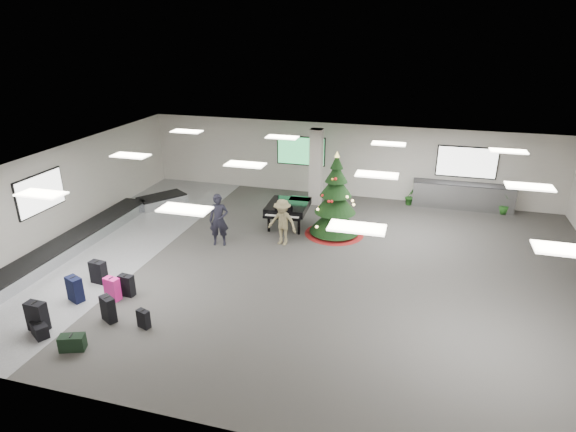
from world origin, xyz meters
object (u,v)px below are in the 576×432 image
(service_counter, at_px, (463,196))
(potted_plant_left, at_px, (410,196))
(baggage_carousel, at_px, (94,232))
(potted_plant_right, at_px, (504,204))
(traveler_b, at_px, (282,222))
(traveler_a, at_px, (219,220))
(pink_suitcase, at_px, (112,289))
(grand_piano, at_px, (287,208))
(christmas_tree, at_px, (335,207))

(service_counter, bearing_deg, potted_plant_left, -175.92)
(baggage_carousel, height_order, potted_plant_right, potted_plant_right)
(traveler_b, bearing_deg, baggage_carousel, -157.09)
(traveler_a, distance_m, potted_plant_right, 11.47)
(baggage_carousel, distance_m, pink_suitcase, 4.66)
(service_counter, distance_m, pink_suitcase, 14.06)
(grand_piano, relative_size, potted_plant_left, 2.55)
(baggage_carousel, relative_size, traveler_a, 5.31)
(grand_piano, bearing_deg, christmas_tree, -8.52)
(baggage_carousel, bearing_deg, potted_plant_left, 31.51)
(grand_piano, distance_m, traveler_b, 1.57)
(grand_piano, xyz_separation_m, traveler_b, (0.26, -1.55, 0.06))
(pink_suitcase, relative_size, traveler_a, 0.37)
(service_counter, height_order, potted_plant_left, service_counter)
(baggage_carousel, xyz_separation_m, potted_plant_left, (10.74, 6.58, 0.17))
(baggage_carousel, height_order, pink_suitcase, pink_suitcase)
(traveler_a, bearing_deg, potted_plant_left, 27.45)
(service_counter, xyz_separation_m, pink_suitcase, (-9.70, -10.17, -0.22))
(service_counter, xyz_separation_m, potted_plant_right, (1.58, -0.18, -0.13))
(traveler_a, relative_size, potted_plant_right, 2.18)
(baggage_carousel, xyz_separation_m, service_counter, (12.84, 6.73, 0.33))
(pink_suitcase, xyz_separation_m, grand_piano, (3.25, 6.32, 0.43))
(pink_suitcase, distance_m, potted_plant_left, 12.58)
(grand_piano, relative_size, traveler_b, 1.18)
(service_counter, distance_m, grand_piano, 7.52)
(christmas_tree, xyz_separation_m, traveler_b, (-1.58, -1.36, -0.24))
(grand_piano, bearing_deg, traveler_b, -83.21)
(christmas_tree, height_order, grand_piano, christmas_tree)
(service_counter, distance_m, christmas_tree, 6.16)
(pink_suitcase, distance_m, christmas_tree, 8.00)
(potted_plant_left, distance_m, potted_plant_right, 3.68)
(potted_plant_left, bearing_deg, service_counter, 4.08)
(baggage_carousel, height_order, christmas_tree, christmas_tree)
(traveler_b, bearing_deg, pink_suitcase, -114.70)
(pink_suitcase, xyz_separation_m, potted_plant_left, (7.59, 10.02, 0.05))
(potted_plant_right, bearing_deg, potted_plant_left, 179.56)
(potted_plant_right, bearing_deg, grand_piano, -155.41)
(christmas_tree, bearing_deg, traveler_b, -139.17)
(traveler_a, distance_m, traveler_b, 2.17)
(traveler_a, relative_size, potted_plant_left, 2.41)
(service_counter, bearing_deg, potted_plant_right, -6.42)
(service_counter, bearing_deg, baggage_carousel, -152.33)
(service_counter, height_order, traveler_a, traveler_a)
(christmas_tree, height_order, potted_plant_left, christmas_tree)
(baggage_carousel, bearing_deg, traveler_a, 8.85)
(traveler_a, bearing_deg, service_counter, 19.92)
(christmas_tree, xyz_separation_m, grand_piano, (-1.83, 0.19, -0.29))
(pink_suitcase, bearing_deg, service_counter, 58.06)
(baggage_carousel, height_order, grand_piano, grand_piano)
(traveler_a, xyz_separation_m, potted_plant_right, (9.86, 5.84, -0.49))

